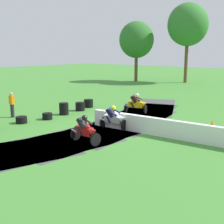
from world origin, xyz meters
TOP-DOWN VIEW (x-y plane):
  - ground_plane at (0.00, 0.00)m, footprint 120.00×120.00m
  - track_asphalt at (-0.66, -0.05)m, footprint 7.24×22.10m
  - safety_barrier at (4.83, 0.35)m, footprint 12.13×1.19m
  - motorcycle_lead_red at (0.87, -3.11)m, footprint 1.70×0.79m
  - motorcycle_chase_white at (0.28, -0.30)m, footprint 1.68×0.87m
  - motorcycle_trailing_yellow at (-1.33, 4.11)m, footprint 1.71×1.10m
  - tire_stack_mid_a at (-4.90, -2.67)m, footprint 0.66×0.66m
  - tire_stack_mid_b at (-4.51, -1.05)m, footprint 0.63×0.63m
  - tire_stack_far at (-4.79, 0.58)m, footprint 0.62×0.62m
  - tire_stack_extra_a at (-4.95, 2.26)m, footprint 0.67×0.67m
  - tire_stack_extra_b at (-5.39, 3.58)m, footprint 0.70×0.70m
  - track_marshal at (-6.73, -2.10)m, footprint 0.34×0.24m
  - traffic_cone at (4.27, 3.51)m, footprint 0.28×0.28m
  - tree_far_left at (-7.92, 24.82)m, footprint 5.23×5.23m
  - tree_behind_barrier at (-14.08, 22.12)m, footprint 4.71×4.71m

SIDE VIEW (x-z plane):
  - ground_plane at x=0.00m, z-range 0.00..0.00m
  - track_asphalt at x=-0.66m, z-range 0.00..0.01m
  - tire_stack_mid_a at x=-4.90m, z-range 0.00..0.40m
  - tire_stack_mid_b at x=-4.51m, z-range 0.00..0.40m
  - traffic_cone at x=4.27m, z-range 0.00..0.44m
  - tire_stack_extra_a at x=-4.95m, z-range 0.00..0.60m
  - tire_stack_extra_b at x=-5.39m, z-range 0.00..0.60m
  - tire_stack_far at x=-4.79m, z-range 0.00..0.80m
  - safety_barrier at x=4.83m, z-range 0.00..0.90m
  - motorcycle_chase_white at x=0.28m, z-range -0.07..1.36m
  - motorcycle_lead_red at x=0.87m, z-range -0.05..1.37m
  - motorcycle_trailing_yellow at x=-1.33m, z-range -0.05..1.37m
  - track_marshal at x=-6.73m, z-range 0.00..1.63m
  - tree_behind_barrier at x=-14.08m, z-range 1.57..9.71m
  - tree_far_left at x=-7.92m, z-range 2.35..12.62m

